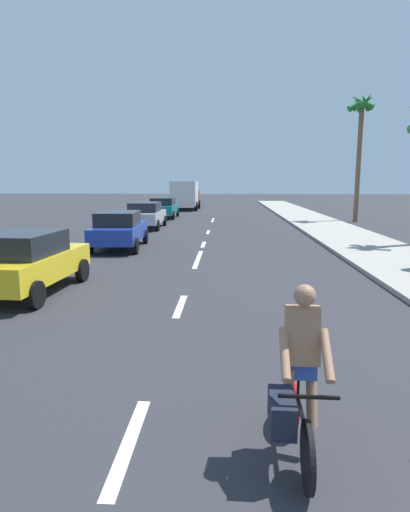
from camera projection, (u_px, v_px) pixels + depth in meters
The scene contains 17 objects.
ground_plane at pixel (202, 248), 18.45m from camera, with size 160.00×160.00×0.00m, color #2D2D33.
sidewalk_strip at pixel (356, 241), 20.05m from camera, with size 3.60×80.00×0.14m, color #9E998E.
lane_stripe_2 at pixel (129, 443), 4.69m from camera, with size 0.16×1.80×0.01m, color white.
lane_stripe_3 at pixel (180, 306), 9.84m from camera, with size 0.16×1.80×0.01m, color white.
lane_stripe_4 at pixel (196, 264), 14.91m from camera, with size 0.16×1.80×0.01m, color white.
lane_stripe_5 at pixel (200, 255), 16.69m from camera, with size 0.16×1.80×0.01m, color white.
lane_stripe_6 at pixel (203, 244), 19.41m from camera, with size 0.16×1.80×0.01m, color white.
lane_stripe_7 at pixel (208, 232), 24.11m from camera, with size 0.16×1.80×0.01m, color white.
lane_stripe_8 at pixel (213, 219), 32.27m from camera, with size 0.16×1.80×0.01m, color white.
lane_stripe_9 at pixel (212, 221), 30.94m from camera, with size 0.16×1.80×0.01m, color white.
cyclist at pixel (297, 381), 4.34m from camera, with size 0.62×1.71×1.82m.
parked_car_yellow at pixel (28, 261), 10.85m from camera, with size 2.02×4.05×1.57m.
parked_car_blue at pixel (119, 229), 18.12m from camera, with size 2.16×4.37×1.57m.
parked_car_silver at pixel (146, 214), 25.97m from camera, with size 2.08×4.47×1.57m.
parked_car_teal at pixel (163, 207), 33.20m from camera, with size 2.05×4.44×1.57m.
delivery_truck at pixel (185, 195), 42.78m from camera, with size 2.69×6.24×2.80m.
palm_tree_distant at pixel (361, 120), 29.01m from camera, with size 1.84×1.96×8.68m.
Camera 1 is at (1.05, 1.79, 2.82)m, focal length 30.20 mm.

